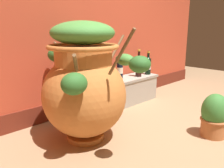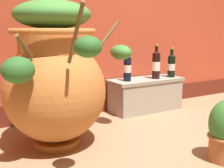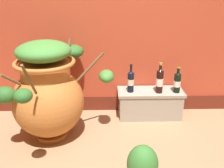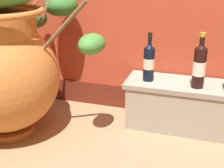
{
  "view_description": "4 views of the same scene",
  "coord_description": "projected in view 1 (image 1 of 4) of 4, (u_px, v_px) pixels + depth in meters",
  "views": [
    {
      "loc": [
        -1.62,
        -0.9,
        0.91
      ],
      "look_at": [
        0.01,
        0.73,
        0.35
      ],
      "focal_mm": 37.61,
      "sensor_mm": 36.0,
      "label": 1
    },
    {
      "loc": [
        -1.1,
        -1.25,
        0.77
      ],
      "look_at": [
        0.07,
        0.78,
        0.33
      ],
      "focal_mm": 46.01,
      "sensor_mm": 36.0,
      "label": 2
    },
    {
      "loc": [
        0.05,
        -1.66,
        1.42
      ],
      "look_at": [
        0.11,
        0.74,
        0.47
      ],
      "focal_mm": 40.98,
      "sensor_mm": 36.0,
      "label": 3
    },
    {
      "loc": [
        0.62,
        -0.86,
        0.99
      ],
      "look_at": [
        0.14,
        0.69,
        0.35
      ],
      "focal_mm": 47.13,
      "sensor_mm": 36.0,
      "label": 4
    }
  ],
  "objects": [
    {
      "name": "ground_plane",
      "position": [
        174.0,
        140.0,
        1.94
      ],
      "size": [
        7.0,
        7.0,
        0.0
      ],
      "primitive_type": "plane",
      "color": "#9E7A56"
    },
    {
      "name": "stone_ledge",
      "position": [
        131.0,
        88.0,
        2.91
      ],
      "size": [
        0.73,
        0.3,
        0.31
      ],
      "color": "#9E9384",
      "rests_on": "ground_plane"
    },
    {
      "name": "potted_shrub",
      "position": [
        214.0,
        116.0,
        1.97
      ],
      "size": [
        0.23,
        0.23,
        0.37
      ],
      "color": "#B26638",
      "rests_on": "ground_plane"
    },
    {
      "name": "terracotta_urn",
      "position": [
        84.0,
        83.0,
        1.86
      ],
      "size": [
        0.99,
        1.17,
        0.96
      ],
      "color": "#C17033",
      "rests_on": "ground_plane"
    },
    {
      "name": "wine_bottle_left",
      "position": [
        148.0,
        65.0,
        3.01
      ],
      "size": [
        0.07,
        0.07,
        0.3
      ],
      "color": "black",
      "rests_on": "stone_ledge"
    },
    {
      "name": "wine_bottle_right",
      "position": [
        120.0,
        69.0,
        2.68
      ],
      "size": [
        0.07,
        0.07,
        0.31
      ],
      "color": "black",
      "rests_on": "stone_ledge"
    },
    {
      "name": "wine_bottle_middle",
      "position": [
        139.0,
        65.0,
        2.87
      ],
      "size": [
        0.08,
        0.08,
        0.34
      ],
      "color": "black",
      "rests_on": "stone_ledge"
    }
  ]
}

